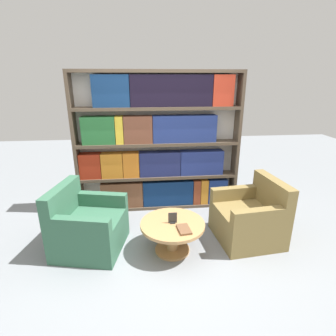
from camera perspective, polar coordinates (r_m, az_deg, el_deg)
ground_plane at (r=3.52m, az=-0.24°, el=-18.87°), size 14.00×14.00×0.00m
bookshelf at (r=4.33m, az=-2.15°, el=5.25°), size 2.68×0.30×2.28m
armchair_left at (r=3.67m, az=-17.13°, el=-12.20°), size 0.97×0.97×0.87m
armchair_right at (r=3.88m, az=17.35°, el=-10.47°), size 0.90×0.90×0.87m
coffee_table at (r=3.46m, az=0.99°, el=-13.52°), size 0.83×0.83×0.42m
table_sign at (r=3.37m, az=1.01°, el=-10.96°), size 0.11×0.06×0.14m
stray_book at (r=3.25m, az=3.51°, el=-13.17°), size 0.17×0.25×0.02m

